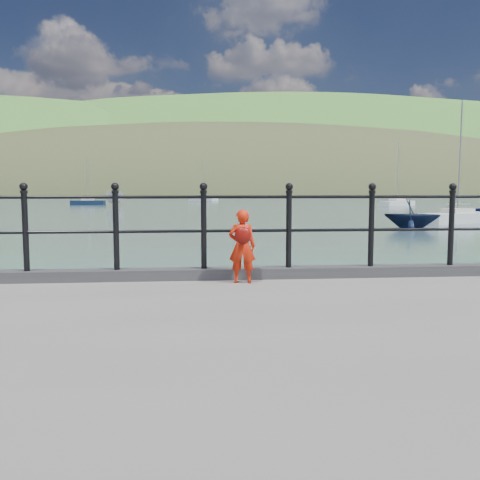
{
  "coord_description": "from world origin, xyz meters",
  "views": [
    {
      "loc": [
        -0.75,
        -7.2,
        2.24
      ],
      "look_at": [
        -0.1,
        -0.2,
        1.55
      ],
      "focal_mm": 38.0,
      "sensor_mm": 36.0,
      "label": 1
    }
  ],
  "objects": [
    {
      "name": "railing",
      "position": [
        0.0,
        -0.15,
        1.82
      ],
      "size": [
        18.11,
        0.11,
        1.2
      ],
      "color": "black",
      "rests_on": "kerb"
    },
    {
      "name": "sailboat_deep",
      "position": [
        1.43,
        99.51,
        0.34
      ],
      "size": [
        6.27,
        6.13,
        9.89
      ],
      "rotation": [
        0.0,
        0.0,
        -0.76
      ],
      "color": "silver",
      "rests_on": "ground"
    },
    {
      "name": "sailboat_far",
      "position": [
        28.52,
        63.42,
        0.34
      ],
      "size": [
        6.59,
        5.5,
        9.66
      ],
      "rotation": [
        0.0,
        0.0,
        0.63
      ],
      "color": "silver",
      "rests_on": "ground"
    },
    {
      "name": "far_shore",
      "position": [
        38.34,
        239.41,
        -22.57
      ],
      "size": [
        830.0,
        200.0,
        156.0
      ],
      "color": "#333A21",
      "rests_on": "ground"
    },
    {
      "name": "sailboat_near",
      "position": [
        17.3,
        25.93,
        0.34
      ],
      "size": [
        6.23,
        4.2,
        8.42
      ],
      "rotation": [
        0.0,
        0.0,
        0.45
      ],
      "color": "silver",
      "rests_on": "ground"
    },
    {
      "name": "ground",
      "position": [
        0.0,
        0.0,
        0.0
      ],
      "size": [
        600.0,
        600.0,
        0.0
      ],
      "primitive_type": "plane",
      "color": "#2D4251",
      "rests_on": "ground"
    },
    {
      "name": "sailboat_left",
      "position": [
        -16.39,
        70.85,
        0.34
      ],
      "size": [
        5.07,
        1.94,
        7.21
      ],
      "rotation": [
        0.0,
        0.0,
        -0.08
      ],
      "color": "black",
      "rests_on": "ground"
    },
    {
      "name": "child",
      "position": [
        -0.1,
        -0.5,
        1.5
      ],
      "size": [
        0.39,
        0.32,
        0.99
      ],
      "rotation": [
        0.0,
        0.0,
        3.02
      ],
      "color": "red",
      "rests_on": "quay"
    },
    {
      "name": "launch_white",
      "position": [
        -10.8,
        60.32,
        1.14
      ],
      "size": [
        3.02,
        6.14,
        2.27
      ],
      "primitive_type": "imported",
      "rotation": [
        0.0,
        0.0,
        0.14
      ],
      "color": "silver",
      "rests_on": "ground"
    },
    {
      "name": "launch_navy",
      "position": [
        11.99,
        21.33,
        0.82
      ],
      "size": [
        4.09,
        3.95,
        1.65
      ],
      "primitive_type": "imported",
      "rotation": [
        0.0,
        0.0,
        1.01
      ],
      "color": "black",
      "rests_on": "ground"
    },
    {
      "name": "kerb",
      "position": [
        0.0,
        -0.15,
        1.07
      ],
      "size": [
        60.0,
        0.3,
        0.15
      ],
      "primitive_type": "cube",
      "color": "#28282B",
      "rests_on": "quay"
    }
  ]
}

